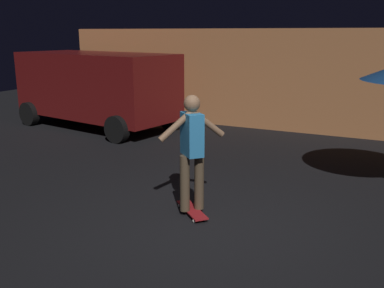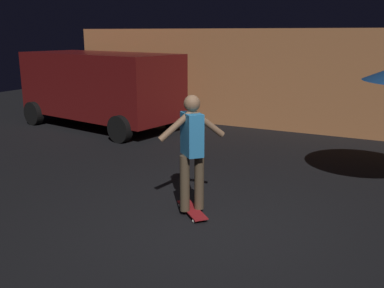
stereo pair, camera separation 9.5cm
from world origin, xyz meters
TOP-DOWN VIEW (x-y plane):
  - ground_plane at (0.00, 0.00)m, footprint 28.00×28.00m
  - low_building at (-1.26, 8.11)m, footprint 12.07×3.55m
  - parked_van at (-5.36, 4.61)m, footprint 4.86×2.90m
  - skateboard_ridden at (-0.32, 0.28)m, footprint 0.71×0.68m
  - skater at (-0.32, 0.28)m, footprint 0.73×0.78m

SIDE VIEW (x-z plane):
  - ground_plane at x=0.00m, z-range 0.00..0.00m
  - skateboard_ridden at x=-0.32m, z-range 0.02..0.09m
  - skater at x=-0.32m, z-range 0.20..1.87m
  - parked_van at x=-5.36m, z-range 0.15..2.18m
  - low_building at x=-1.26m, z-range 0.00..2.67m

